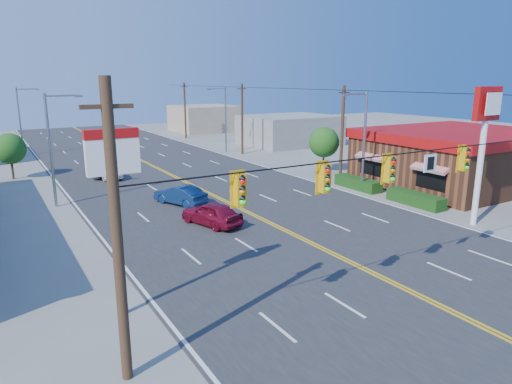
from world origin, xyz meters
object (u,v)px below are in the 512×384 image
car_magenta (212,214)px  car_blue (180,196)px  car_white (108,172)px  pizza_hut_sign (115,184)px  car_silver (102,170)px  kfc (456,157)px  signal_span (408,180)px  kfc_pylon (484,128)px

car_magenta → car_blue: bearing=-108.8°
car_blue → car_white: 12.10m
pizza_hut_sign → car_silver: 27.87m
car_magenta → car_silver: (-2.43, 18.77, -0.10)m
car_blue → car_silver: (-2.57, 13.21, -0.06)m
kfc → car_magenta: (-23.21, 0.22, -1.65)m
car_magenta → car_white: size_ratio=0.99×
signal_span → car_magenta: bearing=104.6°
kfc → car_magenta: kfc is taller
kfc_pylon → car_silver: 32.21m
kfc → car_magenta: 23.26m
kfc_pylon → car_silver: bearing=121.8°
kfc → pizza_hut_sign: bearing=-165.5°
kfc_pylon → car_silver: kfc_pylon is taller
signal_span → car_white: (-5.36, 29.65, -4.25)m
pizza_hut_sign → car_white: pizza_hut_sign is taller
pizza_hut_sign → car_magenta: 12.11m
kfc → kfc_pylon: bearing=-138.0°
signal_span → car_silver: bearing=100.3°
signal_span → car_magenta: (-3.19, 12.22, -4.15)m
pizza_hut_sign → car_white: size_ratio=1.58×
signal_span → kfc_pylon: (11.12, 4.00, 1.16)m
kfc_pylon → signal_span: bearing=-160.2°
signal_span → car_white: bearing=100.2°
kfc_pylon → car_blue: 20.47m
kfc → pizza_hut_sign: 32.04m
car_white → car_silver: car_silver is taller
car_silver → kfc_pylon: bearing=124.0°
kfc_pylon → pizza_hut_sign: bearing=180.0°
car_magenta → car_white: 17.57m
car_magenta → signal_span: bearing=87.2°
kfc → pizza_hut_sign: size_ratio=2.38×
pizza_hut_sign → car_magenta: pizza_hut_sign is taller
car_white → car_silver: 1.36m
signal_span → kfc_pylon: 11.87m
car_silver → car_blue: bearing=103.2°
pizza_hut_sign → car_silver: bearing=79.0°
kfc → car_silver: (-25.63, 18.99, -1.74)m
kfc → car_silver: 31.95m
car_blue → kfc: bearing=143.7°
kfc → kfc_pylon: (-8.90, -8.00, 3.66)m
car_white → pizza_hut_sign: bearing=73.1°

